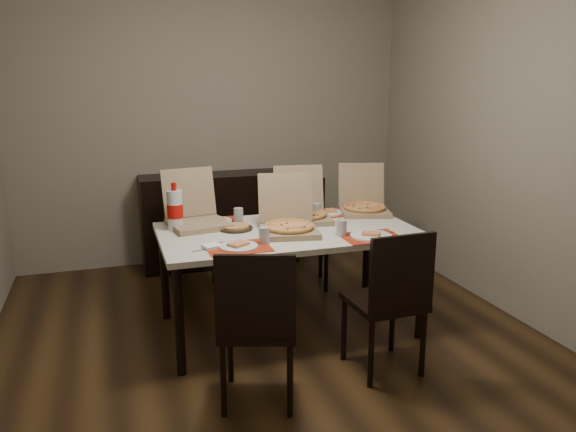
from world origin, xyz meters
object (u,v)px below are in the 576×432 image
(dining_table, at_px, (288,239))
(soda_bottle, at_px, (175,210))
(chair_near_right, at_px, (390,297))
(chair_far_right, at_px, (303,227))
(sideboard, at_px, (220,220))
(dip_bowl, at_px, (289,222))
(chair_near_left, at_px, (257,321))
(chair_far_left, at_px, (195,234))
(pizza_box_center, at_px, (288,224))

(dining_table, height_order, soda_bottle, soda_bottle)
(chair_near_right, relative_size, chair_far_right, 1.00)
(sideboard, relative_size, soda_bottle, 4.44)
(soda_bottle, bearing_deg, dip_bowl, -6.82)
(chair_near_left, distance_m, chair_far_right, 2.00)
(chair_near_right, distance_m, soda_bottle, 1.61)
(dining_table, relative_size, chair_far_right, 1.94)
(chair_far_left, height_order, dip_bowl, chair_far_left)
(sideboard, relative_size, chair_near_right, 1.61)
(sideboard, bearing_deg, dining_table, -83.63)
(sideboard, height_order, chair_far_right, chair_far_right)
(sideboard, height_order, chair_far_left, chair_far_left)
(chair_near_left, distance_m, chair_near_right, 0.87)
(chair_near_right, distance_m, dip_bowl, 1.06)
(pizza_box_center, bearing_deg, chair_near_right, -61.51)
(dip_bowl, bearing_deg, chair_near_left, -116.27)
(dip_bowl, bearing_deg, chair_near_right, -71.19)
(dining_table, relative_size, pizza_box_center, 3.68)
(chair_far_left, relative_size, dip_bowl, 8.27)
(chair_near_left, distance_m, soda_bottle, 1.26)
(dining_table, height_order, chair_far_right, chair_far_right)
(dining_table, bearing_deg, chair_far_left, 119.18)
(dining_table, xyz_separation_m, chair_far_right, (0.42, 0.88, -0.17))
(dip_bowl, bearing_deg, pizza_box_center, -108.39)
(chair_far_right, bearing_deg, dining_table, -115.58)
(dining_table, bearing_deg, sideboard, 96.37)
(chair_far_right, xyz_separation_m, pizza_box_center, (-0.44, -0.95, 0.30))
(chair_far_right, relative_size, dip_bowl, 8.27)
(chair_near_right, height_order, dip_bowl, chair_near_right)
(soda_bottle, bearing_deg, pizza_box_center, -23.60)
(dining_table, xyz_separation_m, soda_bottle, (-0.76, 0.25, 0.21))
(chair_far_left, height_order, pizza_box_center, pizza_box_center)
(pizza_box_center, distance_m, dip_bowl, 0.24)
(pizza_box_center, bearing_deg, dip_bowl, 71.61)
(chair_near_right, distance_m, pizza_box_center, 0.90)
(dining_table, bearing_deg, chair_near_left, -117.30)
(soda_bottle, bearing_deg, chair_near_right, -43.13)
(dining_table, xyz_separation_m, chair_near_right, (0.39, -0.82, -0.17))
(sideboard, bearing_deg, dip_bowl, -80.82)
(dining_table, distance_m, chair_far_right, 0.99)
(dining_table, distance_m, chair_far_left, 1.10)
(sideboard, height_order, soda_bottle, soda_bottle)
(sideboard, distance_m, dining_table, 1.62)
(chair_far_right, height_order, dip_bowl, chair_far_right)
(chair_far_left, xyz_separation_m, chair_far_right, (0.95, -0.07, 0.00))
(chair_far_left, bearing_deg, chair_far_right, -4.25)
(chair_near_left, relative_size, pizza_box_center, 1.90)
(dining_table, height_order, chair_near_right, chair_near_right)
(chair_far_left, bearing_deg, pizza_box_center, -63.44)
(chair_near_left, bearing_deg, soda_bottle, 103.68)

